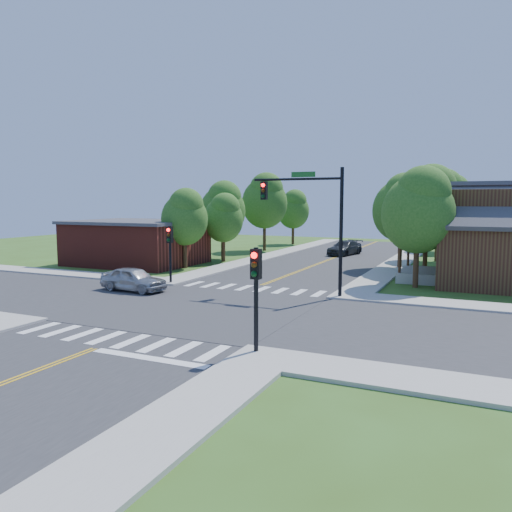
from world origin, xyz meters
The scene contains 25 objects.
ground centered at (0.00, 0.00, 0.00)m, with size 100.00×100.00×0.00m, color #36561A.
road_ns centered at (0.00, 0.00, 0.02)m, with size 10.00×90.00×0.04m, color #2D2D30.
road_ew centered at (0.00, 0.00, 0.03)m, with size 90.00×10.00×0.04m, color #2D2D30.
intersection_patch centered at (0.00, 0.00, 0.00)m, with size 10.20×10.20×0.06m, color #2D2D30.
sidewalk_nw centered at (-15.82, 15.82, 0.07)m, with size 40.00×40.00×0.14m.
crosswalk_north centered at (0.00, 6.20, 0.05)m, with size 8.85×2.00×0.01m.
crosswalk_south centered at (0.00, -6.20, 0.05)m, with size 8.85×2.00×0.01m.
centerline centered at (0.00, 0.00, 0.05)m, with size 0.30×90.00×0.01m.
stop_bar centered at (2.50, -7.60, 0.00)m, with size 4.60×0.45×0.09m, color white.
signal_mast_ne centered at (3.91, 5.59, 4.85)m, with size 5.30×0.42×7.20m.
signal_pole_se centered at (5.60, -5.62, 2.66)m, with size 0.34×0.42×3.80m.
signal_pole_nw centered at (-5.60, 5.58, 2.66)m, with size 0.34×0.42×3.80m.
building_nw centered at (-14.20, 13.20, 1.88)m, with size 10.40×8.40×3.73m.
tree_e_a centered at (9.05, 10.92, 4.93)m, with size 4.43×4.21×7.53m.
tree_e_b centered at (8.91, 17.59, 5.28)m, with size 4.74×4.51×8.06m.
tree_e_c centered at (9.06, 25.71, 5.38)m, with size 4.83×4.59×8.22m.
tree_e_d centered at (9.31, 35.24, 5.37)m, with size 4.82×4.58×8.19m.
tree_w_a centered at (-8.95, 12.63, 4.20)m, with size 3.77×3.58×6.41m.
tree_w_b centered at (-9.20, 19.50, 4.75)m, with size 4.26×4.05×7.25m.
tree_w_c centered at (-8.77, 28.16, 5.50)m, with size 4.94×4.69×8.40m.
tree_w_d centered at (-8.77, 37.01, 4.45)m, with size 3.99×3.80×6.79m.
tree_house centered at (6.83, 19.22, 4.97)m, with size 4.46×4.24×7.58m.
tree_bldg centered at (-8.17, 17.67, 3.98)m, with size 3.58×3.40×6.09m.
car_silver centered at (-6.13, 2.51, 0.72)m, with size 4.35×2.04×1.44m, color #A6A8AD.
car_dgrey centered at (0.27, 27.24, 0.70)m, with size 2.98×5.16×1.41m, color #282A2C.
Camera 1 is at (12.69, -21.12, 5.40)m, focal length 35.00 mm.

